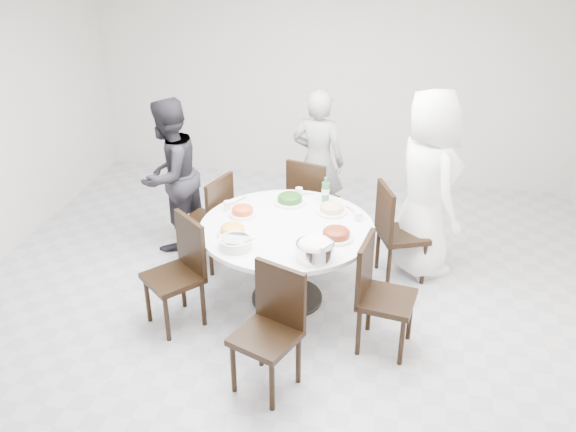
% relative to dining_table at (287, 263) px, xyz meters
% --- Properties ---
extents(floor, '(6.00, 6.00, 0.01)m').
position_rel_dining_table_xyz_m(floor, '(0.03, -0.13, -0.38)').
color(floor, '#B2B2B7').
rests_on(floor, ground).
extents(wall_back, '(6.00, 0.01, 2.80)m').
position_rel_dining_table_xyz_m(wall_back, '(0.03, 2.87, 1.02)').
color(wall_back, silver).
rests_on(wall_back, ground).
extents(dining_table, '(1.50, 1.50, 0.75)m').
position_rel_dining_table_xyz_m(dining_table, '(0.00, 0.00, 0.00)').
color(dining_table, white).
rests_on(dining_table, floor).
extents(chair_ne, '(0.54, 0.54, 0.95)m').
position_rel_dining_table_xyz_m(chair_ne, '(0.99, 0.58, 0.10)').
color(chair_ne, black).
rests_on(chair_ne, floor).
extents(chair_n, '(0.52, 0.52, 0.95)m').
position_rel_dining_table_xyz_m(chair_n, '(0.07, 1.13, 0.10)').
color(chair_n, black).
rests_on(chair_n, floor).
extents(chair_nw, '(0.53, 0.53, 0.95)m').
position_rel_dining_table_xyz_m(chair_nw, '(-0.90, 0.48, 0.10)').
color(chair_nw, black).
rests_on(chair_nw, floor).
extents(chair_sw, '(0.59, 0.59, 0.95)m').
position_rel_dining_table_xyz_m(chair_sw, '(-0.86, -0.52, 0.10)').
color(chair_sw, black).
rests_on(chair_sw, floor).
extents(chair_s, '(0.55, 0.55, 0.95)m').
position_rel_dining_table_xyz_m(chair_s, '(0.06, -1.14, 0.10)').
color(chair_s, black).
rests_on(chair_s, floor).
extents(chair_se, '(0.49, 0.49, 0.95)m').
position_rel_dining_table_xyz_m(chair_se, '(0.89, -0.52, 0.10)').
color(chair_se, black).
rests_on(chair_se, floor).
extents(diner_right, '(0.91, 1.04, 1.80)m').
position_rel_dining_table_xyz_m(diner_right, '(1.17, 0.76, 0.52)').
color(diner_right, white).
rests_on(diner_right, floor).
extents(diner_middle, '(0.62, 0.46, 1.56)m').
position_rel_dining_table_xyz_m(diner_middle, '(0.07, 1.44, 0.40)').
color(diner_middle, black).
rests_on(diner_middle, floor).
extents(diner_left, '(0.79, 0.90, 1.57)m').
position_rel_dining_table_xyz_m(diner_left, '(-1.34, 0.79, 0.41)').
color(diner_left, black).
rests_on(diner_left, floor).
extents(dish_greens, '(0.29, 0.29, 0.07)m').
position_rel_dining_table_xyz_m(dish_greens, '(-0.06, 0.44, 0.41)').
color(dish_greens, white).
rests_on(dish_greens, dining_table).
extents(dish_pale, '(0.27, 0.27, 0.07)m').
position_rel_dining_table_xyz_m(dish_pale, '(0.35, 0.31, 0.41)').
color(dish_pale, white).
rests_on(dish_pale, dining_table).
extents(dish_orange, '(0.24, 0.24, 0.06)m').
position_rel_dining_table_xyz_m(dish_orange, '(-0.42, 0.13, 0.41)').
color(dish_orange, white).
rests_on(dish_orange, dining_table).
extents(dish_redbrown, '(0.29, 0.29, 0.07)m').
position_rel_dining_table_xyz_m(dish_redbrown, '(0.44, -0.14, 0.41)').
color(dish_redbrown, white).
rests_on(dish_redbrown, dining_table).
extents(dish_tofu, '(0.26, 0.26, 0.07)m').
position_rel_dining_table_xyz_m(dish_tofu, '(-0.42, -0.24, 0.41)').
color(dish_tofu, white).
rests_on(dish_tofu, dining_table).
extents(rice_bowl, '(0.30, 0.30, 0.13)m').
position_rel_dining_table_xyz_m(rice_bowl, '(0.31, -0.48, 0.44)').
color(rice_bowl, silver).
rests_on(rice_bowl, dining_table).
extents(soup_bowl, '(0.26, 0.26, 0.08)m').
position_rel_dining_table_xyz_m(soup_bowl, '(-0.34, -0.44, 0.42)').
color(soup_bowl, white).
rests_on(soup_bowl, dining_table).
extents(beverage_bottle, '(0.07, 0.07, 0.24)m').
position_rel_dining_table_xyz_m(beverage_bottle, '(0.26, 0.54, 0.50)').
color(beverage_bottle, '#29673C').
rests_on(beverage_bottle, dining_table).
extents(tea_cups, '(0.07, 0.07, 0.08)m').
position_rel_dining_table_xyz_m(tea_cups, '(0.03, 0.60, 0.42)').
color(tea_cups, white).
rests_on(tea_cups, dining_table).
extents(chopsticks, '(0.24, 0.04, 0.01)m').
position_rel_dining_table_xyz_m(chopsticks, '(-0.02, 0.70, 0.38)').
color(chopsticks, tan).
rests_on(chopsticks, dining_table).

